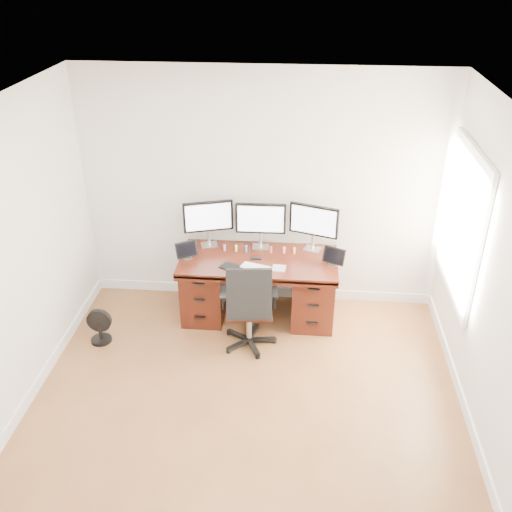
# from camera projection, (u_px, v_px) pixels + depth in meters

# --- Properties ---
(ground) EXTENTS (4.50, 4.50, 0.00)m
(ground) POSITION_uv_depth(u_px,v_px,m) (241.00, 435.00, 4.94)
(ground) COLOR brown
(ground) RESTS_ON ground
(back_wall) EXTENTS (4.00, 0.10, 2.70)m
(back_wall) POSITION_uv_depth(u_px,v_px,m) (262.00, 191.00, 6.25)
(back_wall) COLOR white
(back_wall) RESTS_ON ground
(right_wall) EXTENTS (0.10, 4.50, 2.70)m
(right_wall) POSITION_uv_depth(u_px,v_px,m) (507.00, 310.00, 4.23)
(right_wall) COLOR white
(right_wall) RESTS_ON ground
(desk) EXTENTS (1.70, 0.80, 0.75)m
(desk) POSITION_uv_depth(u_px,v_px,m) (259.00, 285.00, 6.35)
(desk) COLOR #3D150C
(desk) RESTS_ON ground
(office_chair) EXTENTS (0.60, 0.60, 1.02)m
(office_chair) POSITION_uv_depth(u_px,v_px,m) (249.00, 320.00, 5.87)
(office_chair) COLOR black
(office_chair) RESTS_ON ground
(floor_fan) EXTENTS (0.26, 0.22, 0.38)m
(floor_fan) POSITION_uv_depth(u_px,v_px,m) (99.00, 327.00, 6.02)
(floor_fan) COLOR black
(floor_fan) RESTS_ON ground
(monitor_left) EXTENTS (0.54, 0.20, 0.53)m
(monitor_left) POSITION_uv_depth(u_px,v_px,m) (208.00, 218.00, 6.27)
(monitor_left) COLOR silver
(monitor_left) RESTS_ON desk
(monitor_center) EXTENTS (0.55, 0.14, 0.53)m
(monitor_center) POSITION_uv_depth(u_px,v_px,m) (261.00, 220.00, 6.22)
(monitor_center) COLOR silver
(monitor_center) RESTS_ON desk
(monitor_right) EXTENTS (0.53, 0.21, 0.53)m
(monitor_right) POSITION_uv_depth(u_px,v_px,m) (314.00, 222.00, 6.18)
(monitor_right) COLOR silver
(monitor_right) RESTS_ON desk
(tablet_left) EXTENTS (0.24, 0.18, 0.19)m
(tablet_left) POSITION_uv_depth(u_px,v_px,m) (186.00, 251.00, 6.12)
(tablet_left) COLOR silver
(tablet_left) RESTS_ON desk
(tablet_right) EXTENTS (0.25, 0.16, 0.19)m
(tablet_right) POSITION_uv_depth(u_px,v_px,m) (334.00, 257.00, 6.00)
(tablet_right) COLOR silver
(tablet_right) RESTS_ON desk
(keyboard) EXTENTS (0.33, 0.22, 0.01)m
(keyboard) POSITION_uv_depth(u_px,v_px,m) (256.00, 267.00, 5.97)
(keyboard) COLOR white
(keyboard) RESTS_ON desk
(trackpad) EXTENTS (0.15, 0.15, 0.01)m
(trackpad) POSITION_uv_depth(u_px,v_px,m) (279.00, 268.00, 5.96)
(trackpad) COLOR #B6B8BD
(trackpad) RESTS_ON desk
(drawing_tablet) EXTENTS (0.27, 0.23, 0.01)m
(drawing_tablet) POSITION_uv_depth(u_px,v_px,m) (231.00, 267.00, 5.98)
(drawing_tablet) COLOR black
(drawing_tablet) RESTS_ON desk
(phone) EXTENTS (0.12, 0.06, 0.01)m
(phone) POSITION_uv_depth(u_px,v_px,m) (256.00, 258.00, 6.16)
(phone) COLOR black
(phone) RESTS_ON desk
(figurine_purple) EXTENTS (0.03, 0.03, 0.08)m
(figurine_purple) POSITION_uv_depth(u_px,v_px,m) (225.00, 247.00, 6.29)
(figurine_purple) COLOR #AB70D0
(figurine_purple) RESTS_ON desk
(figurine_yellow) EXTENTS (0.03, 0.03, 0.08)m
(figurine_yellow) POSITION_uv_depth(u_px,v_px,m) (236.00, 248.00, 6.28)
(figurine_yellow) COLOR #E2D55B
(figurine_yellow) RESTS_ON desk
(figurine_blue) EXTENTS (0.03, 0.03, 0.08)m
(figurine_blue) POSITION_uv_depth(u_px,v_px,m) (246.00, 248.00, 6.27)
(figurine_blue) COLOR #4884E0
(figurine_blue) RESTS_ON desk
(figurine_brown) EXTENTS (0.03, 0.03, 0.08)m
(figurine_brown) POSITION_uv_depth(u_px,v_px,m) (271.00, 249.00, 6.25)
(figurine_brown) COLOR #914C45
(figurine_brown) RESTS_ON desk
(figurine_pink) EXTENTS (0.03, 0.03, 0.08)m
(figurine_pink) POSITION_uv_depth(u_px,v_px,m) (284.00, 250.00, 6.24)
(figurine_pink) COLOR pink
(figurine_pink) RESTS_ON desk
(figurine_orange) EXTENTS (0.03, 0.03, 0.08)m
(figurine_orange) POSITION_uv_depth(u_px,v_px,m) (294.00, 250.00, 6.23)
(figurine_orange) COLOR #E6AB54
(figurine_orange) RESTS_ON desk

